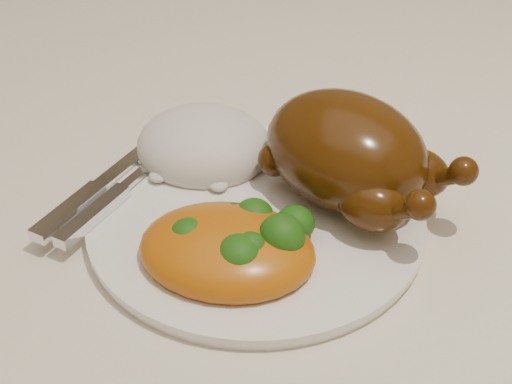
% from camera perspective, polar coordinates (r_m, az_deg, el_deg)
% --- Properties ---
extents(dining_table, '(1.60, 0.90, 0.76)m').
position_cam_1_polar(dining_table, '(0.65, 6.80, -7.72)').
color(dining_table, brown).
rests_on(dining_table, floor).
extents(tablecloth, '(1.73, 1.03, 0.18)m').
position_cam_1_polar(tablecloth, '(0.60, 7.30, -2.69)').
color(tablecloth, silver).
rests_on(tablecloth, dining_table).
extents(dinner_plate, '(0.27, 0.27, 0.01)m').
position_cam_1_polar(dinner_plate, '(0.54, 0.00, -2.14)').
color(dinner_plate, white).
rests_on(dinner_plate, tablecloth).
extents(roast_chicken, '(0.18, 0.14, 0.09)m').
position_cam_1_polar(roast_chicken, '(0.54, 7.49, 3.12)').
color(roast_chicken, '#4D2808').
rests_on(roast_chicken, dinner_plate).
extents(rice_mound, '(0.13, 0.13, 0.06)m').
position_cam_1_polar(rice_mound, '(0.60, -4.16, 3.68)').
color(rice_mound, silver).
rests_on(rice_mound, dinner_plate).
extents(mac_and_cheese, '(0.14, 0.12, 0.05)m').
position_cam_1_polar(mac_and_cheese, '(0.50, -1.51, -4.40)').
color(mac_and_cheese, '#C76A0C').
rests_on(mac_and_cheese, dinner_plate).
extents(cutlery, '(0.04, 0.17, 0.01)m').
position_cam_1_polar(cutlery, '(0.56, -12.37, -0.31)').
color(cutlery, silver).
rests_on(cutlery, dinner_plate).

